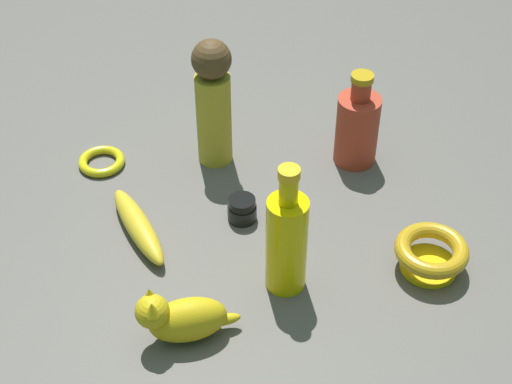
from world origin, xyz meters
TOP-DOWN VIEW (x-y plane):
  - ground at (0.00, 0.00)m, footprint 2.00×2.00m
  - bowl at (-0.24, 0.16)m, footprint 0.11×0.11m
  - banana at (0.19, 0.01)m, footprint 0.10×0.19m
  - person_figure_adult at (0.04, -0.16)m, footprint 0.09×0.09m
  - nail_polish_jar at (0.02, -0.00)m, footprint 0.05×0.05m
  - bottle_tall at (-0.02, 0.15)m, footprint 0.06×0.06m
  - bottle_short at (-0.20, -0.12)m, footprint 0.07×0.07m
  - bangle at (0.25, -0.18)m, footprint 0.08×0.08m
  - cat_figurine at (0.14, 0.23)m, footprint 0.15×0.06m

SIDE VIEW (x-z plane):
  - ground at x=0.00m, z-range 0.00..0.00m
  - bangle at x=0.25m, z-range 0.00..0.02m
  - banana at x=0.19m, z-range 0.00..0.04m
  - nail_polish_jar at x=0.02m, z-range 0.00..0.04m
  - bowl at x=-0.24m, z-range 0.01..0.06m
  - cat_figurine at x=0.14m, z-range -0.01..0.09m
  - bottle_short at x=-0.20m, z-range -0.02..0.16m
  - bottle_tall at x=-0.02m, z-range -0.02..0.20m
  - person_figure_adult at x=0.04m, z-range 0.00..0.24m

